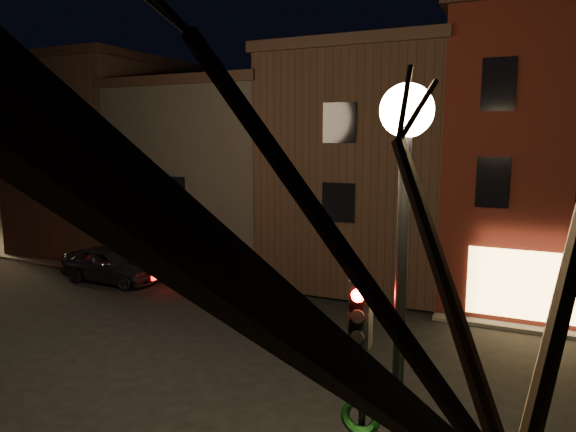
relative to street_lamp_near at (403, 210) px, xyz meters
The scene contains 10 objects.
ground 10.06m from the street_lamp_near, 135.94° to the left, with size 120.00×120.00×0.00m, color black.
sidewalk_far_left 37.26m from the street_lamp_near, 135.22° to the left, with size 30.00×30.00×0.12m, color #2D2B28.
corner_building 15.58m from the street_lamp_near, 83.37° to the left, with size 6.50×8.50×10.50m.
row_building_a 17.16m from the street_lamp_near, 105.90° to the left, with size 7.30×10.30×9.40m.
row_building_b 20.39m from the street_lamp_near, 125.91° to the left, with size 7.80×10.30×8.40m.
row_building_c 25.32m from the street_lamp_near, 139.33° to the left, with size 7.30×10.30×9.90m.
street_lamp_near is the anchor object (origin of this frame).
traffic_signal 2.49m from the street_lamp_near, 140.63° to the left, with size 0.58×0.38×4.05m.
bare_tree_right 2.98m from the street_lamp_near, 62.53° to the right, with size 6.40×6.40×8.50m.
parked_car_a 18.05m from the street_lamp_near, 144.52° to the left, with size 1.79×4.45×1.52m, color black.
Camera 1 is at (7.41, -11.85, 5.99)m, focal length 32.00 mm.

